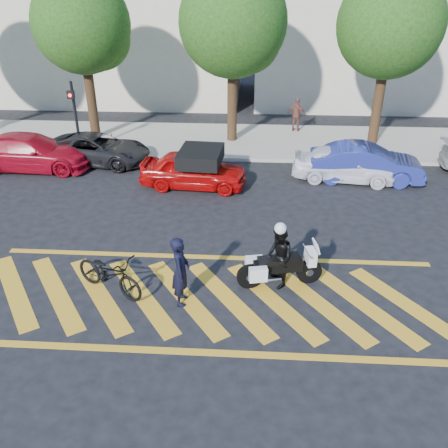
# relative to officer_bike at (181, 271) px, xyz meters

# --- Properties ---
(ground) EXTENTS (90.00, 90.00, 0.00)m
(ground) POSITION_rel_officer_bike_xyz_m (0.65, 0.18, -0.90)
(ground) COLOR black
(ground) RESTS_ON ground
(sidewalk) EXTENTS (60.00, 5.00, 0.15)m
(sidewalk) POSITION_rel_officer_bike_xyz_m (0.65, 12.18, -0.83)
(sidewalk) COLOR #9E998E
(sidewalk) RESTS_ON ground
(crosswalk) EXTENTS (12.33, 4.00, 0.01)m
(crosswalk) POSITION_rel_officer_bike_xyz_m (0.61, 0.18, -0.90)
(crosswalk) COLOR gold
(crosswalk) RESTS_ON ground
(building_left) EXTENTS (16.00, 8.00, 10.00)m
(building_left) POSITION_rel_officer_bike_xyz_m (-7.35, 21.18, 4.10)
(building_left) COLOR beige
(building_left) RESTS_ON ground
(building_right) EXTENTS (16.00, 8.00, 11.00)m
(building_right) POSITION_rel_officer_bike_xyz_m (9.65, 21.18, 4.60)
(building_right) COLOR beige
(building_right) RESTS_ON ground
(tree_left) EXTENTS (4.20, 4.20, 7.26)m
(tree_left) POSITION_rel_officer_bike_xyz_m (-5.72, 12.24, 4.09)
(tree_left) COLOR black
(tree_left) RESTS_ON ground
(tree_center) EXTENTS (4.60, 4.60, 7.56)m
(tree_center) POSITION_rel_officer_bike_xyz_m (0.78, 12.24, 4.19)
(tree_center) COLOR black
(tree_center) RESTS_ON ground
(tree_right) EXTENTS (4.40, 4.40, 7.41)m
(tree_right) POSITION_rel_officer_bike_xyz_m (7.28, 12.24, 4.14)
(tree_right) COLOR black
(tree_right) RESTS_ON ground
(signal_pole) EXTENTS (0.28, 0.43, 3.20)m
(signal_pole) POSITION_rel_officer_bike_xyz_m (-5.85, 9.91, 1.01)
(signal_pole) COLOR black
(signal_pole) RESTS_ON ground
(officer_bike) EXTENTS (0.45, 0.67, 1.81)m
(officer_bike) POSITION_rel_officer_bike_xyz_m (0.00, 0.00, 0.00)
(officer_bike) COLOR black
(officer_bike) RESTS_ON ground
(bicycle) EXTENTS (2.19, 1.65, 1.10)m
(bicycle) POSITION_rel_officer_bike_xyz_m (-1.86, 0.31, -0.35)
(bicycle) COLOR black
(bicycle) RESTS_ON ground
(police_motorcycle) EXTENTS (2.22, 0.91, 0.99)m
(police_motorcycle) POSITION_rel_officer_bike_xyz_m (2.38, 0.86, -0.37)
(police_motorcycle) COLOR black
(police_motorcycle) RESTS_ON ground
(officer_moto) EXTENTS (0.79, 0.93, 1.68)m
(officer_moto) POSITION_rel_officer_bike_xyz_m (2.37, 0.87, -0.06)
(officer_moto) COLOR black
(officer_moto) RESTS_ON ground
(red_convertible) EXTENTS (4.05, 1.88, 1.34)m
(red_convertible) POSITION_rel_officer_bike_xyz_m (-0.53, 6.98, -0.23)
(red_convertible) COLOR #B60808
(red_convertible) RESTS_ON ground
(parked_left) EXTENTS (4.88, 2.00, 1.41)m
(parked_left) POSITION_rel_officer_bike_xyz_m (-7.32, 8.38, -0.20)
(parked_left) COLOR #A60A1C
(parked_left) RESTS_ON ground
(parked_mid_left) EXTENTS (4.62, 2.61, 1.22)m
(parked_mid_left) POSITION_rel_officer_bike_xyz_m (-4.85, 9.19, -0.30)
(parked_mid_left) COLOR black
(parked_mid_left) RESTS_ON ground
(parked_mid_right) EXTENTS (4.06, 2.08, 1.32)m
(parked_mid_right) POSITION_rel_officer_bike_xyz_m (5.15, 7.98, -0.24)
(parked_mid_right) COLOR white
(parked_mid_right) RESTS_ON ground
(parked_right) EXTENTS (4.36, 1.80, 1.40)m
(parked_right) POSITION_rel_officer_bike_xyz_m (5.97, 7.98, -0.20)
(parked_right) COLOR navy
(parked_right) RESTS_ON ground
(pedestrian_right) EXTENTS (1.02, 0.69, 1.61)m
(pedestrian_right) POSITION_rel_officer_bike_xyz_m (3.74, 13.71, 0.05)
(pedestrian_right) COLOR brown
(pedestrian_right) RESTS_ON sidewalk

